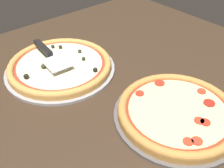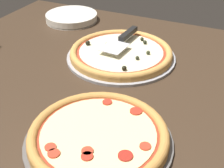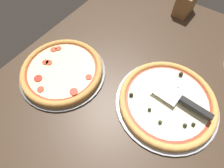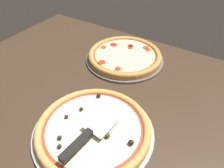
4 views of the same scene
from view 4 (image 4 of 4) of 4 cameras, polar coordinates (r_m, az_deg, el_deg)
The scene contains 6 objects.
ground_plane at distance 85.63cm, azimuth -2.59°, elevation -6.15°, with size 150.05×113.15×3.60cm, color #38281C.
pizza_pan_front at distance 75.18cm, azimuth -4.85°, elevation -12.39°, with size 40.55×40.55×1.00cm, color #939399.
pizza_front at distance 73.73cm, azimuth -4.93°, elevation -11.51°, with size 38.11×38.11×3.83cm.
pizza_pan_back at distance 107.96cm, azimuth 3.32°, elevation 6.54°, with size 37.62×37.62×1.00cm, color #565451.
pizza_back at distance 106.86cm, azimuth 3.36°, elevation 7.45°, with size 35.37×35.37×3.16cm.
serving_spatula at distance 67.62cm, azimuth -7.41°, elevation -13.90°, with size 8.94×23.03×2.00cm.
Camera 4 is at (34.80, -48.16, 59.85)cm, focal length 35.00 mm.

